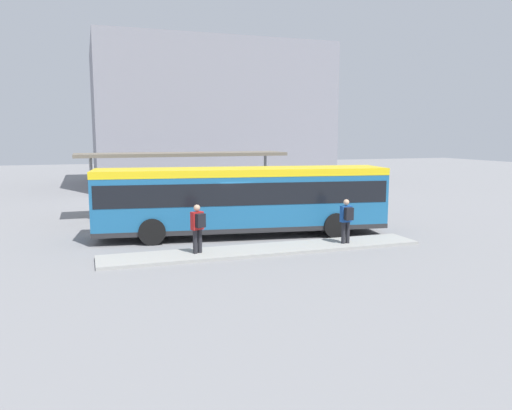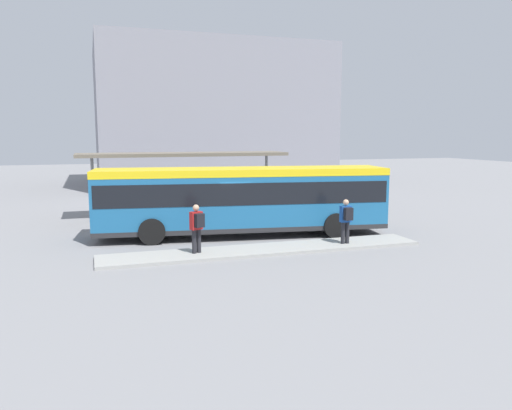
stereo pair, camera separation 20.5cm
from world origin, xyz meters
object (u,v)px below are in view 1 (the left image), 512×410
at_px(potted_planter_near_shelter, 131,213).
at_px(bicycle_blue, 348,203).
at_px(city_bus, 243,196).
at_px(bicycle_green, 367,207).
at_px(bicycle_white, 358,205).
at_px(bicycle_yellow, 339,202).
at_px(pedestrian_companion, 198,226).
at_px(pedestrian_waiting, 346,218).

bearing_deg(potted_planter_near_shelter, bicycle_blue, 5.58).
relative_size(city_bus, bicycle_green, 8.42).
bearing_deg(bicycle_white, bicycle_yellow, -161.97).
bearing_deg(potted_planter_near_shelter, bicycle_yellow, 9.26).
bearing_deg(pedestrian_companion, bicycle_blue, -72.22).
bearing_deg(bicycle_blue, pedestrian_waiting, -39.30).
distance_m(city_bus, bicycle_blue, 9.96).
bearing_deg(bicycle_yellow, bicycle_blue, 16.12).
distance_m(city_bus, pedestrian_waiting, 4.71).
bearing_deg(city_bus, bicycle_green, 32.14).
distance_m(bicycle_green, bicycle_blue, 1.65).
height_order(bicycle_yellow, potted_planter_near_shelter, potted_planter_near_shelter).
relative_size(city_bus, pedestrian_companion, 7.12).
height_order(pedestrian_waiting, pedestrian_companion, pedestrian_companion).
bearing_deg(bicycle_yellow, pedestrian_waiting, -18.49).
relative_size(bicycle_blue, potted_planter_near_shelter, 1.46).
xyz_separation_m(pedestrian_waiting, bicycle_yellow, (4.86, 9.59, -0.79)).
height_order(bicycle_white, bicycle_blue, bicycle_white).
bearing_deg(bicycle_green, pedestrian_waiting, 134.04).
xyz_separation_m(bicycle_green, bicycle_white, (-0.09, 0.81, 0.05)).
bearing_deg(bicycle_green, bicycle_blue, 1.98).
distance_m(pedestrian_waiting, bicycle_yellow, 10.78).
height_order(bicycle_blue, bicycle_yellow, bicycle_blue).
bearing_deg(bicycle_green, bicycle_white, -3.01).
bearing_deg(bicycle_green, pedestrian_companion, 112.14).
relative_size(bicycle_white, bicycle_blue, 1.03).
height_order(bicycle_green, potted_planter_near_shelter, potted_planter_near_shelter).
xyz_separation_m(bicycle_white, bicycle_blue, (-0.24, 0.81, -0.01)).
distance_m(city_bus, bicycle_white, 9.74).
xyz_separation_m(city_bus, bicycle_green, (8.56, 3.81, -1.42)).
xyz_separation_m(city_bus, bicycle_yellow, (8.12, 6.24, -1.41)).
relative_size(pedestrian_waiting, pedestrian_companion, 0.99).
relative_size(bicycle_blue, bicycle_yellow, 1.09).
bearing_deg(bicycle_green, bicycle_yellow, 0.75).
bearing_deg(potted_planter_near_shelter, bicycle_white, 1.89).
bearing_deg(bicycle_white, potted_planter_near_shelter, -82.11).
bearing_deg(bicycle_white, city_bus, -55.36).
bearing_deg(potted_planter_near_shelter, pedestrian_companion, -76.34).
xyz_separation_m(city_bus, potted_planter_near_shelter, (-4.43, 4.20, -1.14)).
height_order(bicycle_green, bicycle_yellow, bicycle_yellow).
xyz_separation_m(pedestrian_companion, potted_planter_near_shelter, (-1.77, 7.28, -0.53)).
bearing_deg(pedestrian_waiting, bicycle_yellow, -27.83).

